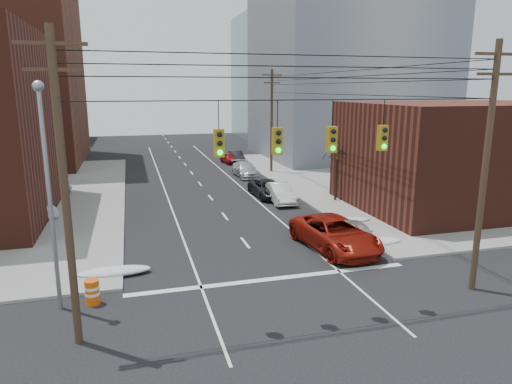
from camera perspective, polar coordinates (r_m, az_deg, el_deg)
ground at (r=17.12m, az=9.07°, el=-19.13°), size 160.00×160.00×0.00m
sidewalk_ne at (r=52.90m, az=23.85°, el=1.98°), size 40.00×40.00×0.15m
building_brick_far at (r=89.39m, az=-28.61°, el=9.35°), size 22.00×18.00×12.00m
building_office at (r=63.85m, az=11.28°, el=15.70°), size 22.00×20.00×25.00m
building_glass at (r=88.50m, az=4.69°, el=14.06°), size 20.00×18.00×22.00m
building_storefront at (r=38.26m, az=24.19°, el=4.16°), size 16.00×12.00×8.00m
utility_pole_left at (r=16.60m, az=-22.83°, el=0.58°), size 2.20×0.28×11.00m
utility_pole_right at (r=22.12m, az=26.76°, el=3.04°), size 2.20×0.28×11.00m
utility_pole_far at (r=49.50m, az=1.97°, el=9.06°), size 2.20×0.28×11.00m
traffic_signals at (r=17.42m, az=6.15°, el=6.66°), size 17.00×0.42×2.02m
street_light at (r=19.71m, az=-24.60°, el=1.49°), size 0.44×0.44×9.32m
bare_tree at (r=37.34m, az=9.97°, el=2.29°), size 2.09×2.20×4.93m
snow_nw at (r=23.85m, az=-17.26°, el=-9.46°), size 3.50×1.08×0.42m
snow_ne at (r=27.87m, az=14.95°, el=-6.05°), size 3.00×1.08×0.42m
snow_east_far at (r=31.64m, az=10.87°, el=-3.58°), size 4.00×1.08×0.42m
red_pickup at (r=26.55m, az=9.83°, el=-5.15°), size 3.83×6.90×1.83m
parked_car_a at (r=27.81m, az=12.53°, el=-5.00°), size 1.55×3.84×1.31m
parked_car_b at (r=36.88m, az=3.05°, el=-0.13°), size 1.87×4.73×1.53m
parked_car_c at (r=38.73m, az=1.53°, el=0.42°), size 2.58×5.20×1.42m
parked_car_d at (r=47.69m, az=-1.33°, el=2.83°), size 2.20×5.20×1.50m
parked_car_e at (r=56.40m, az=-3.34°, el=4.25°), size 2.01×3.94×1.29m
parked_car_f at (r=57.24m, az=-2.50°, el=4.45°), size 1.58×4.32×1.41m
lot_car_a at (r=34.63m, az=-27.55°, el=-2.17°), size 5.01×3.27×1.56m
lot_car_b at (r=42.24m, az=-25.44°, el=0.42°), size 5.60×3.90×1.42m
construction_barrel at (r=21.07m, az=-19.79°, el=-11.66°), size 0.64×0.64×1.08m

